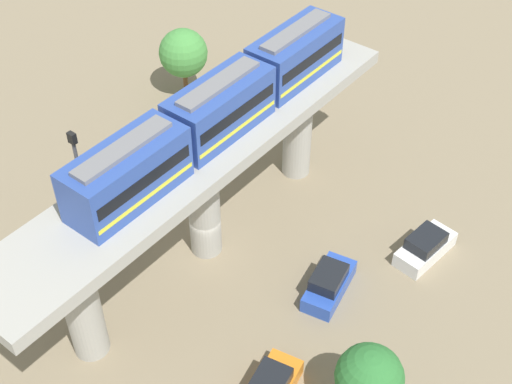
{
  "coord_description": "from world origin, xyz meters",
  "views": [
    {
      "loc": [
        -20.91,
        21.57,
        31.97
      ],
      "look_at": [
        -2.5,
        -1.76,
        4.84
      ],
      "focal_mm": 49.47,
      "sensor_mm": 36.0,
      "label": 1
    }
  ],
  "objects_px": {
    "parked_car_white": "(425,247)",
    "tree_mid_lot": "(369,378)",
    "train": "(220,108)",
    "tree_near_viaduct": "(183,53)",
    "signal_post": "(87,204)",
    "parked_car_blue": "(329,283)"
  },
  "relations": [
    {
      "from": "parked_car_white",
      "to": "tree_mid_lot",
      "type": "xyz_separation_m",
      "value": [
        -2.81,
        11.58,
        2.6
      ]
    },
    {
      "from": "train",
      "to": "tree_near_viaduct",
      "type": "relative_size",
      "value": 3.69
    },
    {
      "from": "tree_near_viaduct",
      "to": "tree_mid_lot",
      "type": "relative_size",
      "value": 1.11
    },
    {
      "from": "parked_car_white",
      "to": "tree_near_viaduct",
      "type": "bearing_deg",
      "value": -2.79
    },
    {
      "from": "signal_post",
      "to": "train",
      "type": "bearing_deg",
      "value": -115.01
    },
    {
      "from": "tree_mid_lot",
      "to": "parked_car_blue",
      "type": "bearing_deg",
      "value": -43.83
    },
    {
      "from": "parked_car_blue",
      "to": "train",
      "type": "bearing_deg",
      "value": -11.31
    },
    {
      "from": "parked_car_white",
      "to": "tree_near_viaduct",
      "type": "distance_m",
      "value": 23.67
    },
    {
      "from": "signal_post",
      "to": "tree_mid_lot",
      "type": "bearing_deg",
      "value": -174.2
    },
    {
      "from": "tree_mid_lot",
      "to": "signal_post",
      "type": "height_order",
      "value": "signal_post"
    },
    {
      "from": "parked_car_blue",
      "to": "tree_mid_lot",
      "type": "distance_m",
      "value": 8.43
    },
    {
      "from": "tree_near_viaduct",
      "to": "tree_mid_lot",
      "type": "xyz_separation_m",
      "value": [
        -25.98,
        15.43,
        -0.34
      ]
    },
    {
      "from": "train",
      "to": "signal_post",
      "type": "relative_size",
      "value": 1.92
    },
    {
      "from": "tree_near_viaduct",
      "to": "signal_post",
      "type": "bearing_deg",
      "value": 117.51
    },
    {
      "from": "train",
      "to": "parked_car_blue",
      "type": "height_order",
      "value": "train"
    },
    {
      "from": "parked_car_blue",
      "to": "tree_near_viaduct",
      "type": "xyz_separation_m",
      "value": [
        20.2,
        -9.88,
        2.94
      ]
    },
    {
      "from": "train",
      "to": "parked_car_white",
      "type": "bearing_deg",
      "value": -150.93
    },
    {
      "from": "tree_near_viaduct",
      "to": "signal_post",
      "type": "distance_m",
      "value": 19.47
    },
    {
      "from": "parked_car_blue",
      "to": "tree_mid_lot",
      "type": "relative_size",
      "value": 0.89
    },
    {
      "from": "parked_car_blue",
      "to": "signal_post",
      "type": "relative_size",
      "value": 0.42
    },
    {
      "from": "train",
      "to": "signal_post",
      "type": "distance_m",
      "value": 8.87
    },
    {
      "from": "train",
      "to": "signal_post",
      "type": "xyz_separation_m",
      "value": [
        3.4,
        7.29,
        -3.74
      ]
    }
  ]
}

